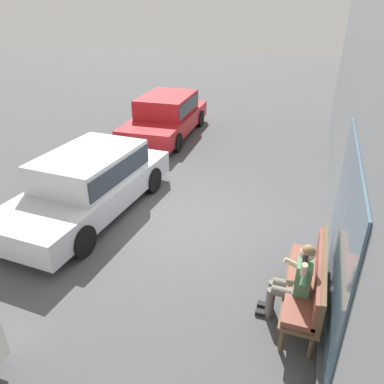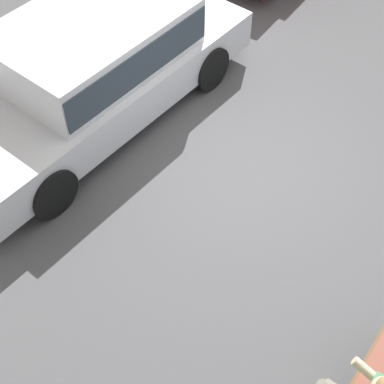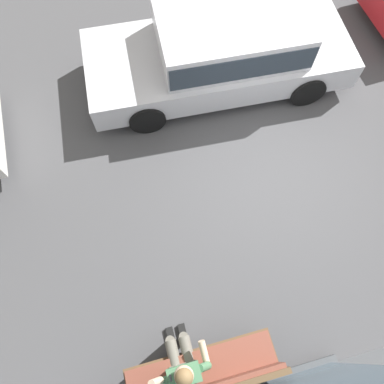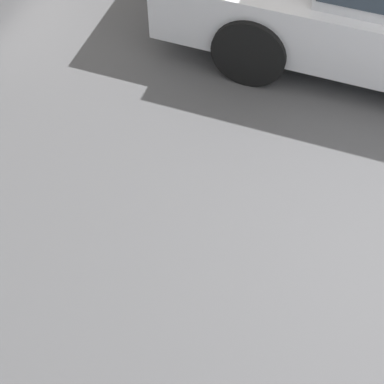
{
  "view_description": "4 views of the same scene",
  "coord_description": "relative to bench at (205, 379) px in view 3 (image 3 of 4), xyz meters",
  "views": [
    {
      "loc": [
        6.74,
        2.6,
        4.39
      ],
      "look_at": [
        0.89,
        0.64,
        1.22
      ],
      "focal_mm": 35.0,
      "sensor_mm": 36.0,
      "label": 1
    },
    {
      "loc": [
        4.35,
        2.6,
        5.49
      ],
      "look_at": [
        1.5,
        0.5,
        1.24
      ],
      "focal_mm": 55.0,
      "sensor_mm": 36.0,
      "label": 2
    },
    {
      "loc": [
        2.06,
        2.6,
        5.74
      ],
      "look_at": [
        1.52,
        0.59,
        0.98
      ],
      "focal_mm": 35.0,
      "sensor_mm": 36.0,
      "label": 3
    },
    {
      "loc": [
        1.21,
        2.6,
        3.55
      ],
      "look_at": [
        1.76,
        0.73,
        0.91
      ],
      "focal_mm": 55.0,
      "sensor_mm": 36.0,
      "label": 4
    }
  ],
  "objects": [
    {
      "name": "ground_plane",
      "position": [
        -1.97,
        -2.9,
        -0.61
      ],
      "size": [
        60.0,
        60.0,
        0.0
      ],
      "primitive_type": "plane",
      "color": "#4C4C4F"
    },
    {
      "name": "bench",
      "position": [
        0.0,
        0.0,
        0.0
      ],
      "size": [
        1.95,
        0.55,
        1.04
      ],
      "color": "brown",
      "rests_on": "ground_plane"
    },
    {
      "name": "person_on_phone",
      "position": [
        0.22,
        -0.23,
        0.12
      ],
      "size": [
        0.73,
        0.74,
        1.37
      ],
      "color": "#6B665B",
      "rests_on": "ground_plane"
    },
    {
      "name": "parked_car_mid",
      "position": [
        -1.73,
        -4.94,
        0.16
      ],
      "size": [
        4.79,
        2.16,
        1.41
      ],
      "color": "silver",
      "rests_on": "ground_plane"
    }
  ]
}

